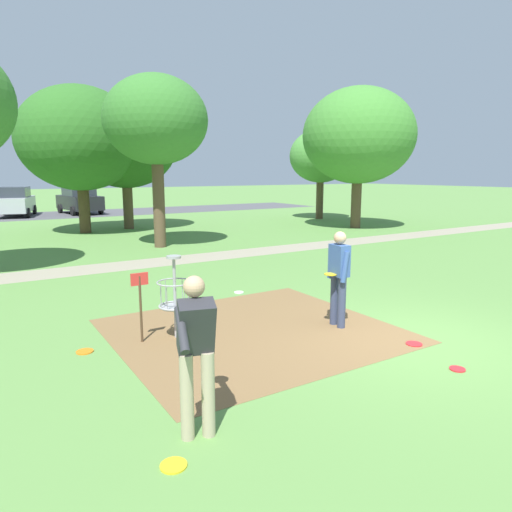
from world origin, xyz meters
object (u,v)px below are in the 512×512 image
object	(u,v)px
frisbee_near_basket	(85,351)
parked_car_center_left	(79,200)
player_throwing	(339,273)
tree_far_left	(359,136)
frisbee_by_tee	(239,292)
frisbee_far_right	(414,344)
tree_far_center	(125,144)
frisbee_far_left	(457,369)
tree_near_right	(80,139)
frisbee_mid_grass	(174,465)
tree_near_left	(321,156)
disc_golf_basket	(171,294)
tree_mid_right	(156,121)
player_foreground_watching	(196,346)
parked_car_leftmost	(15,202)

from	to	relation	value
frisbee_near_basket	parked_car_center_left	bearing A→B (deg)	78.64
player_throwing	tree_far_left	bearing A→B (deg)	44.84
frisbee_by_tee	frisbee_far_right	world-z (taller)	same
tree_far_center	frisbee_near_basket	bearing A→B (deg)	-109.22
player_throwing	frisbee_far_left	world-z (taller)	player_throwing
player_throwing	tree_near_right	size ratio (longest dim) A/B	0.26
frisbee_mid_grass	tree_far_center	size ratio (longest dim) A/B	0.04
tree_near_left	player_throwing	bearing A→B (deg)	-128.79
frisbee_near_basket	disc_golf_basket	bearing A→B (deg)	-5.39
tree_far_left	frisbee_far_right	bearing A→B (deg)	-130.67
tree_near_right	tree_near_left	bearing A→B (deg)	-2.70
frisbee_by_tee	player_throwing	bearing A→B (deg)	-83.51
frisbee_mid_grass	disc_golf_basket	bearing A→B (deg)	68.19
frisbee_mid_grass	frisbee_far_right	size ratio (longest dim) A/B	1.00
tree_near_left	tree_mid_right	size ratio (longest dim) A/B	0.85
player_foreground_watching	frisbee_near_basket	size ratio (longest dim) A/B	6.64
disc_golf_basket	tree_mid_right	world-z (taller)	tree_mid_right
tree_near_right	parked_car_leftmost	size ratio (longest dim) A/B	1.43
player_foreground_watching	tree_far_left	distance (m)	19.63
frisbee_far_right	tree_near_right	bearing A→B (deg)	94.48
frisbee_near_basket	frisbee_far_left	bearing A→B (deg)	-38.77
disc_golf_basket	tree_near_right	size ratio (longest dim) A/B	0.21
disc_golf_basket	player_throwing	world-z (taller)	player_throwing
frisbee_near_basket	tree_far_center	world-z (taller)	tree_far_center
player_foreground_watching	tree_far_center	world-z (taller)	tree_far_center
frisbee_far_right	frisbee_by_tee	bearing A→B (deg)	100.02
frisbee_far_left	tree_near_left	size ratio (longest dim) A/B	0.04
parked_car_center_left	frisbee_near_basket	bearing A→B (deg)	-101.36
tree_near_left	frisbee_near_basket	bearing A→B (deg)	-139.17
player_throwing	frisbee_far_left	size ratio (longest dim) A/B	7.90
player_foreground_watching	frisbee_far_right	bearing A→B (deg)	7.65
frisbee_far_left	player_throwing	bearing A→B (deg)	93.84
frisbee_by_tee	tree_near_left	distance (m)	18.08
disc_golf_basket	parked_car_leftmost	xyz separation A→B (m)	(-0.11, 25.71, 0.17)
player_throwing	tree_mid_right	bearing A→B (deg)	87.16
player_foreground_watching	tree_far_left	xyz separation A→B (m)	(14.52, 12.74, 3.46)
frisbee_near_basket	tree_mid_right	xyz separation A→B (m)	(4.63, 9.13, 4.50)
frisbee_near_basket	frisbee_mid_grass	distance (m)	3.36
tree_far_center	disc_golf_basket	bearing A→B (deg)	-104.39
player_throwing	tree_far_center	size ratio (longest dim) A/B	0.28
frisbee_far_left	frisbee_far_right	xyz separation A→B (m)	(0.27, 0.96, 0.00)
player_foreground_watching	parked_car_leftmost	size ratio (longest dim) A/B	0.38
tree_near_left	disc_golf_basket	bearing A→B (deg)	-136.41
frisbee_far_left	tree_near_right	xyz separation A→B (m)	(-1.09, 18.28, 4.17)
tree_far_left	frisbee_near_basket	bearing A→B (deg)	-147.11
disc_golf_basket	tree_mid_right	xyz separation A→B (m)	(3.25, 9.26, 3.76)
frisbee_far_right	tree_far_left	world-z (taller)	tree_far_left
player_foreground_watching	tree_mid_right	size ratio (longest dim) A/B	0.28
tree_near_right	tree_mid_right	world-z (taller)	tree_near_right
frisbee_far_right	tree_far_center	bearing A→B (deg)	87.41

